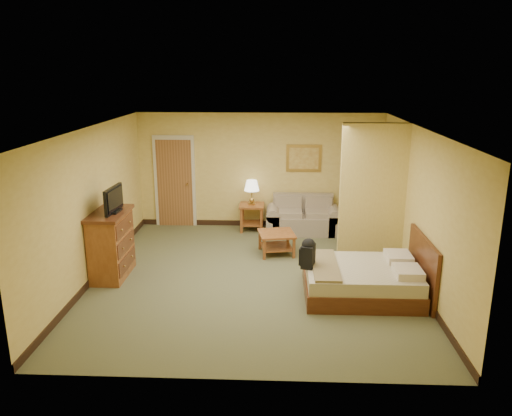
# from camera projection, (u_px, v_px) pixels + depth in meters

# --- Properties ---
(floor) EXTENTS (6.00, 6.00, 0.00)m
(floor) POSITION_uv_depth(u_px,v_px,m) (254.00, 277.00, 8.74)
(floor) COLOR brown
(floor) RESTS_ON ground
(ceiling) EXTENTS (6.00, 6.00, 0.00)m
(ceiling) POSITION_uv_depth(u_px,v_px,m) (254.00, 128.00, 8.04)
(ceiling) COLOR white
(ceiling) RESTS_ON back_wall
(back_wall) EXTENTS (5.50, 0.02, 2.60)m
(back_wall) POSITION_uv_depth(u_px,v_px,m) (260.00, 171.00, 11.28)
(back_wall) COLOR #DEC05E
(back_wall) RESTS_ON floor
(left_wall) EXTENTS (0.02, 6.00, 2.60)m
(left_wall) POSITION_uv_depth(u_px,v_px,m) (93.00, 204.00, 8.51)
(left_wall) COLOR #DEC05E
(left_wall) RESTS_ON floor
(right_wall) EXTENTS (0.02, 6.00, 2.60)m
(right_wall) POSITION_uv_depth(u_px,v_px,m) (419.00, 208.00, 8.28)
(right_wall) COLOR #DEC05E
(right_wall) RESTS_ON floor
(partition) EXTENTS (1.20, 0.15, 2.60)m
(partition) POSITION_uv_depth(u_px,v_px,m) (372.00, 194.00, 9.19)
(partition) COLOR #DEC05E
(partition) RESTS_ON floor
(door) EXTENTS (0.94, 0.16, 2.10)m
(door) POSITION_uv_depth(u_px,v_px,m) (175.00, 182.00, 11.40)
(door) COLOR beige
(door) RESTS_ON floor
(baseboard) EXTENTS (5.50, 0.02, 0.12)m
(baseboard) POSITION_uv_depth(u_px,v_px,m) (260.00, 223.00, 11.60)
(baseboard) COLOR black
(baseboard) RESTS_ON floor
(loveseat) EXTENTS (1.64, 0.76, 0.83)m
(loveseat) POSITION_uv_depth(u_px,v_px,m) (303.00, 220.00, 11.10)
(loveseat) COLOR gray
(loveseat) RESTS_ON floor
(side_table) EXTENTS (0.55, 0.55, 0.61)m
(side_table) POSITION_uv_depth(u_px,v_px,m) (252.00, 213.00, 11.19)
(side_table) COLOR brown
(side_table) RESTS_ON floor
(table_lamp) EXTENTS (0.33, 0.33, 0.55)m
(table_lamp) POSITION_uv_depth(u_px,v_px,m) (252.00, 186.00, 11.02)
(table_lamp) COLOR #A9833E
(table_lamp) RESTS_ON side_table
(coffee_table) EXTENTS (0.78, 0.78, 0.43)m
(coffee_table) POSITION_uv_depth(u_px,v_px,m) (277.00, 239.00, 9.78)
(coffee_table) COLOR brown
(coffee_table) RESTS_ON floor
(wall_picture) EXTENTS (0.78, 0.04, 0.61)m
(wall_picture) POSITION_uv_depth(u_px,v_px,m) (304.00, 158.00, 11.13)
(wall_picture) COLOR #B78E3F
(wall_picture) RESTS_ON back_wall
(dresser) EXTENTS (0.58, 1.10, 1.17)m
(dresser) POSITION_uv_depth(u_px,v_px,m) (111.00, 244.00, 8.65)
(dresser) COLOR brown
(dresser) RESTS_ON floor
(tv) EXTENTS (0.20, 0.72, 0.44)m
(tv) POSITION_uv_depth(u_px,v_px,m) (114.00, 200.00, 8.43)
(tv) COLOR black
(tv) RESTS_ON dresser
(bed) EXTENTS (1.89, 1.52, 0.99)m
(bed) POSITION_uv_depth(u_px,v_px,m) (366.00, 279.00, 7.99)
(bed) COLOR #492111
(bed) RESTS_ON floor
(backpack) EXTENTS (0.25, 0.31, 0.48)m
(backpack) POSITION_uv_depth(u_px,v_px,m) (308.00, 252.00, 7.87)
(backpack) COLOR black
(backpack) RESTS_ON bed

